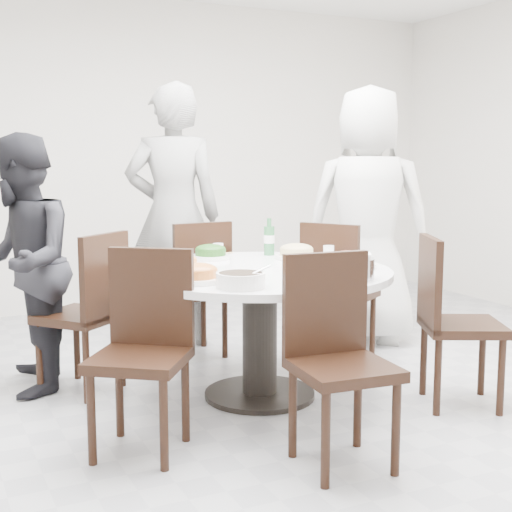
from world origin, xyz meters
name	(u,v)px	position (x,y,z in m)	size (l,w,h in m)	color
floor	(303,401)	(0.00, 0.00, 0.00)	(6.00, 6.00, 0.01)	#A3A4A8
wall_back	(146,155)	(0.00, 3.00, 1.40)	(6.00, 0.01, 2.80)	silver
dining_table	(260,334)	(-0.19, 0.18, 0.38)	(1.50, 1.50, 0.75)	white
chair_ne	(341,291)	(0.66, 0.66, 0.47)	(0.42, 0.42, 0.95)	black
chair_n	(192,289)	(-0.24, 1.17, 0.47)	(0.42, 0.42, 0.95)	black
chair_nw	(80,312)	(-1.10, 0.73, 0.47)	(0.42, 0.42, 0.95)	black
chair_sw	(139,355)	(-1.04, -0.29, 0.47)	(0.42, 0.42, 0.95)	black
chair_s	(344,364)	(-0.26, -0.83, 0.47)	(0.42, 0.42, 0.95)	black
chair_se	(463,322)	(0.77, -0.43, 0.47)	(0.42, 0.42, 0.95)	black
diner_right	(368,216)	(1.08, 0.97, 0.95)	(0.93, 0.60, 1.90)	silver
diner_middle	(173,216)	(-0.24, 1.53, 0.95)	(0.70, 0.46, 1.91)	black
diner_left	(22,265)	(-1.40, 0.86, 0.76)	(0.74, 0.58, 1.52)	black
dish_greens	(211,254)	(-0.30, 0.67, 0.78)	(0.24, 0.24, 0.06)	white
dish_pale	(296,253)	(0.20, 0.45, 0.79)	(0.27, 0.27, 0.07)	white
dish_orange	(179,265)	(-0.63, 0.32, 0.79)	(0.26, 0.26, 0.07)	white
dish_redbrown	(350,262)	(0.29, 0.00, 0.79)	(0.30, 0.30, 0.08)	white
dish_tofu	(196,275)	(-0.67, -0.06, 0.79)	(0.28, 0.28, 0.07)	white
rice_bowl	(350,268)	(0.10, -0.31, 0.80)	(0.25, 0.25, 0.11)	silver
soup_bowl	(241,280)	(-0.52, -0.29, 0.79)	(0.24, 0.24, 0.07)	white
beverage_bottle	(269,237)	(0.12, 0.68, 0.87)	(0.07, 0.07, 0.24)	#296839
tea_cups	(222,249)	(-0.16, 0.81, 0.79)	(0.07, 0.07, 0.08)	white
chopsticks	(211,254)	(-0.22, 0.85, 0.76)	(0.24, 0.04, 0.01)	tan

